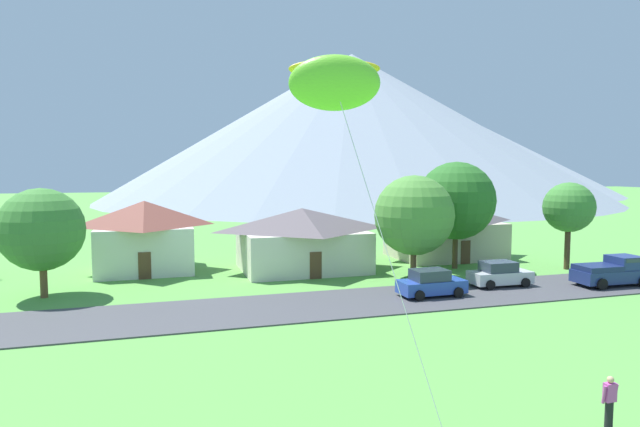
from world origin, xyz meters
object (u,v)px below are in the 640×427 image
object	(u,v)px
house_leftmost	(145,235)
house_left_center	(302,238)
house_right_center	(445,229)
watcher_person	(609,401)
tree_center	(414,215)
kite_flyer_with_kite	(337,92)
parked_car_silver_mid_west	(499,274)
tree_near_left	(41,230)
tree_left_of_center	(456,201)
parked_car_blue_west_end	(431,283)
tree_right_of_center	(569,208)
pickup_truck_navy_east_side	(613,271)

from	to	relation	value
house_leftmost	house_left_center	bearing A→B (deg)	-14.05
house_right_center	watcher_person	bearing A→B (deg)	-111.21
house_right_center	tree_center	bearing A→B (deg)	-132.26
house_leftmost	kite_flyer_with_kite	bearing A→B (deg)	-78.44
parked_car_silver_mid_west	watcher_person	bearing A→B (deg)	-116.39
house_right_center	tree_near_left	world-z (taller)	tree_near_left
tree_left_of_center	watcher_person	size ratio (longest dim) A/B	5.16
tree_center	kite_flyer_with_kite	world-z (taller)	kite_flyer_with_kite
house_right_center	tree_left_of_center	distance (m)	6.07
tree_left_of_center	parked_car_silver_mid_west	bearing A→B (deg)	-95.89
parked_car_blue_west_end	watcher_person	world-z (taller)	parked_car_blue_west_end
tree_near_left	tree_right_of_center	bearing A→B (deg)	-2.58
house_right_center	house_leftmost	bearing A→B (deg)	177.54
house_right_center	tree_near_left	size ratio (longest dim) A/B	1.44
tree_right_of_center	parked_car_blue_west_end	world-z (taller)	tree_right_of_center
tree_near_left	kite_flyer_with_kite	world-z (taller)	kite_flyer_with_kite
house_right_center	parked_car_blue_west_end	xyz separation A→B (m)	(-8.56, -13.13, -1.76)
house_right_center	kite_flyer_with_kite	bearing A→B (deg)	-125.27
kite_flyer_with_kite	parked_car_blue_west_end	bearing A→B (deg)	52.93
watcher_person	tree_right_of_center	bearing A→B (deg)	50.60
tree_center	parked_car_blue_west_end	world-z (taller)	tree_center
tree_right_of_center	parked_car_silver_mid_west	bearing A→B (deg)	-156.60
house_right_center	parked_car_silver_mid_west	size ratio (longest dim) A/B	2.33
house_leftmost	pickup_truck_navy_east_side	world-z (taller)	house_leftmost
tree_near_left	tree_left_of_center	bearing A→B (deg)	2.33
tree_right_of_center	tree_left_of_center	bearing A→B (deg)	160.78
parked_car_blue_west_end	tree_left_of_center	bearing A→B (deg)	50.90
house_left_center	pickup_truck_navy_east_side	xyz separation A→B (m)	(18.86, -12.09, -1.50)
tree_right_of_center	pickup_truck_navy_east_side	size ratio (longest dim) A/B	1.33
house_right_center	kite_flyer_with_kite	distance (m)	35.34
house_leftmost	pickup_truck_navy_east_side	bearing A→B (deg)	-26.07
tree_center	parked_car_silver_mid_west	bearing A→B (deg)	-42.46
house_leftmost	house_right_center	bearing A→B (deg)	-2.46
house_leftmost	parked_car_blue_west_end	bearing A→B (deg)	-39.37
watcher_person	pickup_truck_navy_east_side	bearing A→B (deg)	44.05
tree_left_of_center	tree_right_of_center	distance (m)	8.95
pickup_truck_navy_east_side	watcher_person	distance (m)	23.06
tree_center	watcher_person	world-z (taller)	tree_center
house_leftmost	parked_car_silver_mid_west	bearing A→B (deg)	-29.18
parked_car_blue_west_end	house_right_center	bearing A→B (deg)	56.91
parked_car_silver_mid_west	tree_right_of_center	bearing A→B (deg)	23.40
house_left_center	tree_center	size ratio (longest dim) A/B	1.35
house_right_center	parked_car_silver_mid_west	xyz separation A→B (m)	(-2.65, -11.88, -1.76)
kite_flyer_with_kite	tree_near_left	bearing A→B (deg)	118.44
watcher_person	house_leftmost	bearing A→B (deg)	114.63
kite_flyer_with_kite	house_leftmost	bearing A→B (deg)	101.56
tree_right_of_center	watcher_person	world-z (taller)	tree_right_of_center
house_leftmost	tree_left_of_center	size ratio (longest dim) A/B	0.89
house_leftmost	tree_right_of_center	distance (m)	33.72
parked_car_blue_west_end	tree_right_of_center	bearing A→B (deg)	19.08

